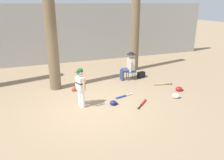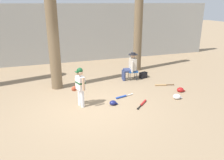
{
  "view_description": "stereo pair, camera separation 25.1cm",
  "coord_description": "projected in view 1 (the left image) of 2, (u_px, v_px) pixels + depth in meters",
  "views": [
    {
      "loc": [
        -1.74,
        -6.33,
        3.23
      ],
      "look_at": [
        0.78,
        0.37,
        0.75
      ],
      "focal_mm": 36.12,
      "sensor_mm": 36.0,
      "label": 1
    },
    {
      "loc": [
        -1.5,
        -6.41,
        3.23
      ],
      "look_at": [
        0.78,
        0.37,
        0.75
      ],
      "focal_mm": 36.12,
      "sensor_mm": 36.0,
      "label": 2
    }
  ],
  "objects": [
    {
      "name": "seated_spectator",
      "position": [
        129.0,
        65.0,
        9.75
      ],
      "size": [
        0.68,
        0.54,
        1.2
      ],
      "color": "navy",
      "rests_on": "ground"
    },
    {
      "name": "folding_stool",
      "position": [
        131.0,
        71.0,
        9.86
      ],
      "size": [
        0.45,
        0.45,
        0.41
      ],
      "color": "#194C9E",
      "rests_on": "ground"
    },
    {
      "name": "batting_helmet_navy",
      "position": [
        113.0,
        103.0,
        7.46
      ],
      "size": [
        0.28,
        0.21,
        0.16
      ],
      "color": "navy",
      "rests_on": "ground"
    },
    {
      "name": "young_ballplayer",
      "position": [
        80.0,
        85.0,
        7.13
      ],
      "size": [
        0.43,
        0.57,
        1.31
      ],
      "color": "white",
      "rests_on": "ground"
    },
    {
      "name": "bat_blue_youth",
      "position": [
        122.0,
        96.0,
        8.06
      ],
      "size": [
        0.71,
        0.24,
        0.07
      ],
      "color": "#2347AD",
      "rests_on": "ground"
    },
    {
      "name": "ground_plane",
      "position": [
        93.0,
        108.0,
        7.23
      ],
      "size": [
        60.0,
        60.0,
        0.0
      ],
      "primitive_type": "plane",
      "color": "#937A5B"
    },
    {
      "name": "batting_helmet_white",
      "position": [
        176.0,
        96.0,
        8.0
      ],
      "size": [
        0.32,
        0.25,
        0.19
      ],
      "color": "silver",
      "rests_on": "ground"
    },
    {
      "name": "bat_red_barrel",
      "position": [
        143.0,
        103.0,
        7.54
      ],
      "size": [
        0.58,
        0.56,
        0.07
      ],
      "color": "red",
      "rests_on": "ground"
    },
    {
      "name": "handbag_beside_stool",
      "position": [
        141.0,
        75.0,
        10.14
      ],
      "size": [
        0.38,
        0.27,
        0.26
      ],
      "primitive_type": "cube",
      "rotation": [
        0.0,
        0.0,
        0.27
      ],
      "color": "black",
      "rests_on": "ground"
    },
    {
      "name": "tree_behind_spectator",
      "position": [
        136.0,
        18.0,
        10.6
      ],
      "size": [
        0.55,
        0.55,
        5.59
      ],
      "color": "brown",
      "rests_on": "ground"
    },
    {
      "name": "tree_near_player",
      "position": [
        52.0,
        38.0,
        8.26
      ],
      "size": [
        0.67,
        0.67,
        4.63
      ],
      "color": "brown",
      "rests_on": "ground"
    },
    {
      "name": "bat_wood_tan",
      "position": [
        161.0,
        84.0,
        9.26
      ],
      "size": [
        0.77,
        0.25,
        0.07
      ],
      "color": "tan",
      "rests_on": "ground"
    },
    {
      "name": "batting_helmet_red",
      "position": [
        179.0,
        89.0,
        8.64
      ],
      "size": [
        0.31,
        0.24,
        0.18
      ],
      "color": "#A81919",
      "rests_on": "ground"
    },
    {
      "name": "concrete_back_wall",
      "position": [
        61.0,
        34.0,
        12.27
      ],
      "size": [
        18.0,
        0.36,
        3.17
      ],
      "primitive_type": "cube",
      "color": "#9E9E99",
      "rests_on": "ground"
    }
  ]
}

